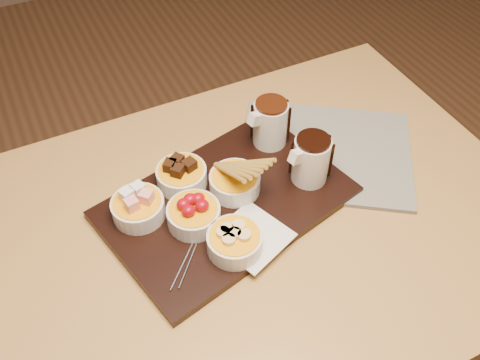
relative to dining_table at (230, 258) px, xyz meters
name	(u,v)px	position (x,y,z in m)	size (l,w,h in m)	color
dining_table	(230,258)	(0.00, 0.00, 0.00)	(1.20, 0.80, 0.75)	#B78844
serving_board	(226,203)	(0.02, 0.05, 0.11)	(0.46, 0.30, 0.02)	black
napkin	(252,236)	(0.02, -0.05, 0.12)	(0.12, 0.12, 0.00)	white
bowl_marshmallows	(138,208)	(-0.14, 0.09, 0.14)	(0.10, 0.10, 0.04)	silver
bowl_cake	(182,176)	(-0.04, 0.13, 0.14)	(0.10, 0.10, 0.04)	silver
bowl_strawberries	(194,215)	(-0.06, 0.03, 0.14)	(0.10, 0.10, 0.04)	silver
bowl_biscotti	(235,183)	(0.05, 0.07, 0.14)	(0.10, 0.10, 0.04)	silver
bowl_bananas	(235,242)	(-0.02, -0.06, 0.14)	(0.10, 0.10, 0.04)	silver
pitcher_dark_chocolate	(311,160)	(0.19, 0.03, 0.17)	(0.07, 0.07, 0.10)	silver
pitcher_milk_chocolate	(270,124)	(0.17, 0.16, 0.17)	(0.07, 0.07, 0.10)	silver
fondue_skewers	(198,232)	(-0.06, 0.00, 0.12)	(0.26, 0.03, 0.01)	silver
newspaper	(325,152)	(0.27, 0.09, 0.10)	(0.36, 0.29, 0.01)	beige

